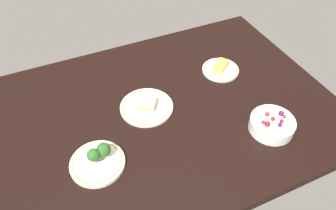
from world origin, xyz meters
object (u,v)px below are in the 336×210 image
plate_cheese (221,69)px  bowl_berries (272,124)px  plate_broccoli (98,160)px  plate_sandwich (147,106)px

plate_cheese → bowl_berries: size_ratio=0.98×
plate_broccoli → plate_sandwich: bearing=-144.0°
plate_cheese → plate_sandwich: 42.15cm
plate_cheese → bowl_berries: bowl_berries is taller
bowl_berries → plate_broccoli: bearing=-10.3°
plate_sandwich → plate_cheese: bearing=-168.5°
bowl_berries → plate_sandwich: bowl_berries is taller
plate_cheese → plate_broccoli: 72.94cm
plate_broccoli → bowl_berries: bearing=169.7°
plate_cheese → bowl_berries: (0.57, 39.67, 1.69)cm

